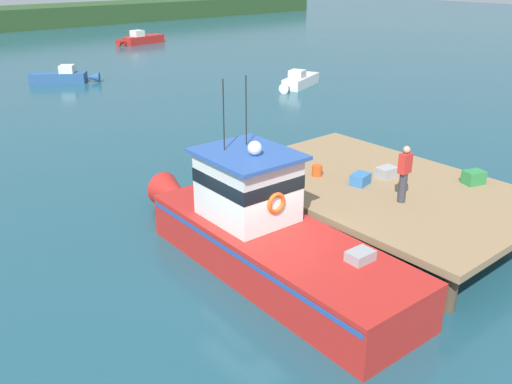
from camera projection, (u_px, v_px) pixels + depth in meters
name	position (u px, v px, depth m)	size (l,w,h in m)	color
ground_plane	(259.00, 271.00, 14.29)	(200.00, 200.00, 0.00)	#1E4C5B
dock	(379.00, 187.00, 16.74)	(6.00, 9.00, 1.20)	#4C3D2D
main_fishing_boat	(263.00, 232.00, 14.10)	(2.80, 9.85, 4.80)	red
crate_single_by_cleat	(386.00, 172.00, 17.12)	(0.60, 0.44, 0.32)	#9E9EA3
crate_stack_mid_dock	(360.00, 179.00, 16.55)	(0.60, 0.44, 0.33)	#3370B2
crate_single_far	(284.00, 157.00, 18.22)	(0.60, 0.44, 0.47)	#2D8442
crate_stack_near_edge	(474.00, 177.00, 16.59)	(0.60, 0.44, 0.40)	#2D8442
bait_bucket	(317.00, 171.00, 17.22)	(0.32, 0.32, 0.34)	#E04C19
deckhand_by_the_boat	(404.00, 173.00, 15.08)	(0.36, 0.22, 1.63)	#383842
moored_boat_far_right	(299.00, 81.00, 35.12)	(4.41, 2.49, 1.12)	white
moored_boat_outer_mooring	(141.00, 39.00, 53.59)	(5.28, 1.94, 1.32)	red
moored_boat_mid_harbor	(63.00, 77.00, 36.44)	(4.12, 3.35, 1.13)	#285184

